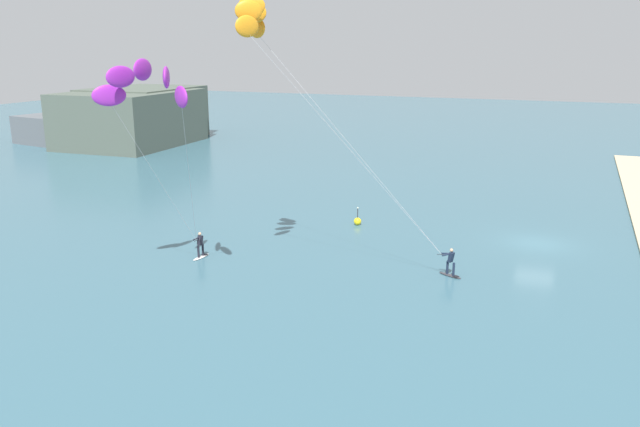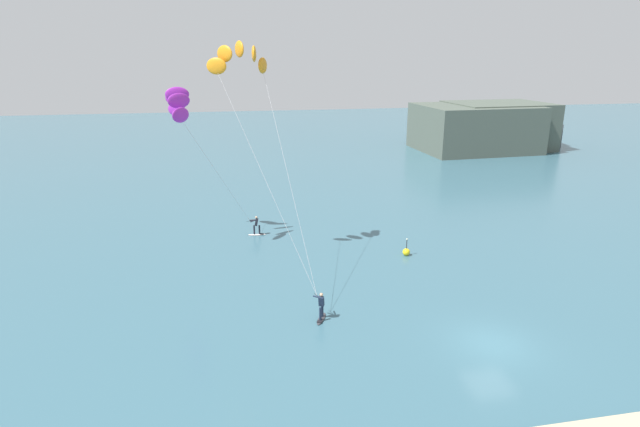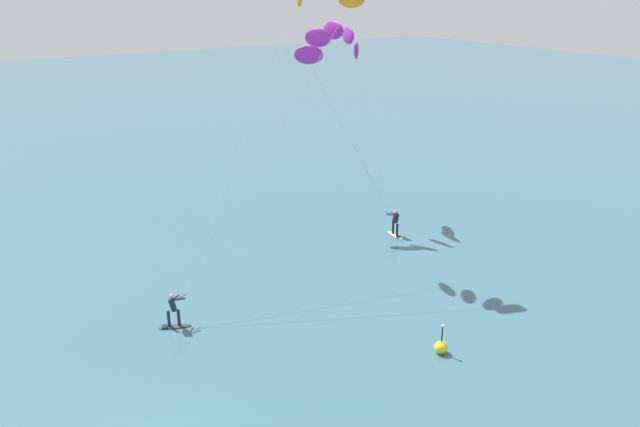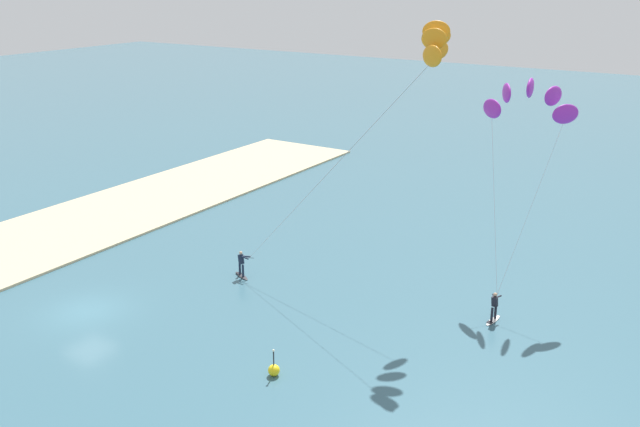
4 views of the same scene
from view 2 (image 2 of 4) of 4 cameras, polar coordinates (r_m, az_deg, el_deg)
ground_plane at (r=29.44m, az=18.70°, el=-13.62°), size 240.00×240.00×0.00m
kitesurfer_nearshore at (r=36.14m, az=-8.56°, el=15.71°), size 6.39×12.66×15.58m
kitesurfer_mid_water at (r=40.77m, az=-15.18°, el=11.16°), size 7.42×5.45×12.38m
marker_buoy at (r=39.64m, az=9.59°, el=-4.22°), size 0.56×0.56×1.38m
distant_headland at (r=89.27m, az=17.73°, el=9.07°), size 26.32×22.92×7.28m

